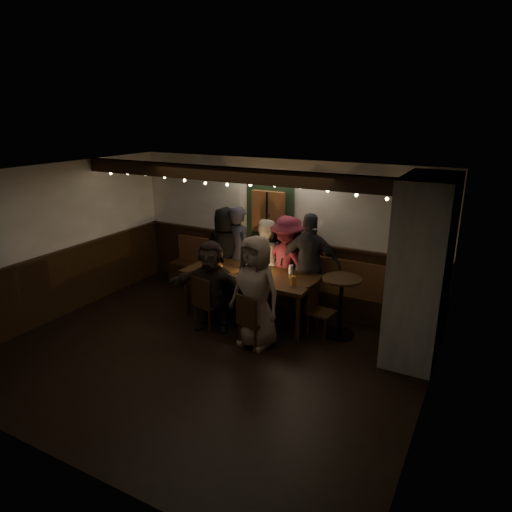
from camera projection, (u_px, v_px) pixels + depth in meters
The scene contains 13 objects.
room at pixel (313, 268), 7.09m from camera, with size 6.02×5.01×2.62m.
dining_table at pixel (250, 277), 7.67m from camera, with size 2.27×0.97×0.98m.
chair_near_left at pixel (206, 300), 7.32m from camera, with size 0.50×0.50×0.91m.
chair_near_right at pixel (251, 318), 6.74m from camera, with size 0.46×0.46×0.85m.
chair_end at pixel (317, 306), 7.18m from camera, with size 0.42×0.42×0.83m.
high_top at pixel (341, 299), 7.09m from camera, with size 0.61×0.61×0.97m.
person_a at pixel (226, 252), 8.60m from camera, with size 0.84×0.55×1.72m, color black.
person_b at pixel (239, 253), 8.48m from camera, with size 0.64×0.42×1.77m, color #1E1F2C.
person_c at pixel (264, 261), 8.32m from camera, with size 0.77×0.60×1.58m, color beige.
person_d at pixel (287, 263), 8.07m from camera, with size 1.09×0.62×1.68m, color #4C1423.
person_e at pixel (310, 265), 7.79m from camera, with size 1.05×0.44×1.79m, color #29292E.
person_f at pixel (211, 286), 7.25m from camera, with size 1.39×0.44×1.49m, color black.
person_g at pixel (256, 292), 6.72m from camera, with size 0.84×0.55×1.72m, color #705C4F.
Camera 1 is at (3.46, -4.90, 3.41)m, focal length 32.00 mm.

